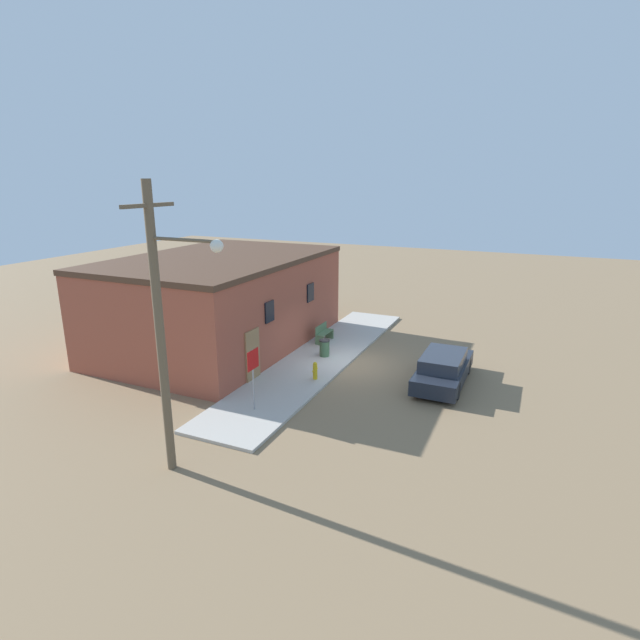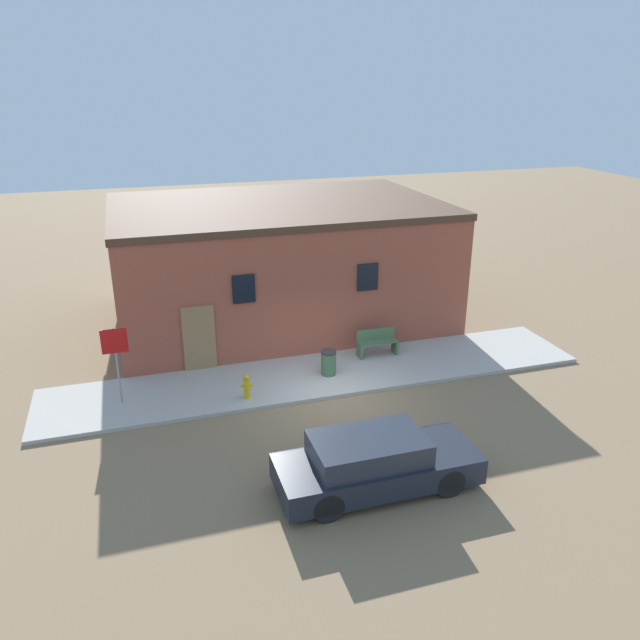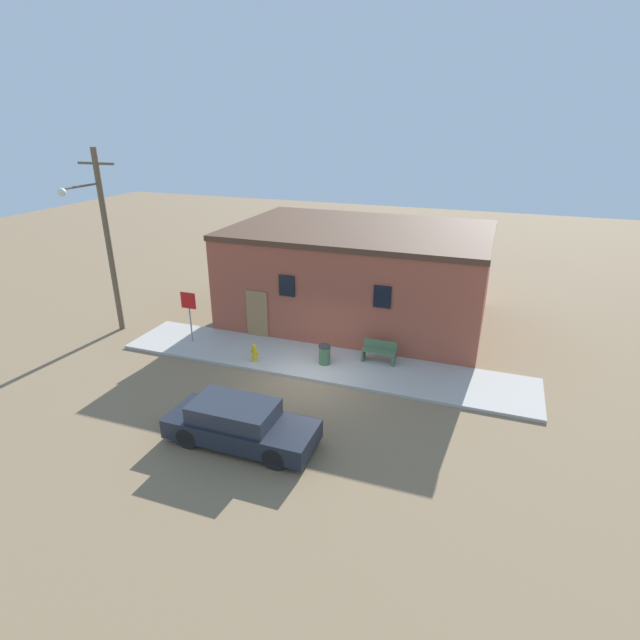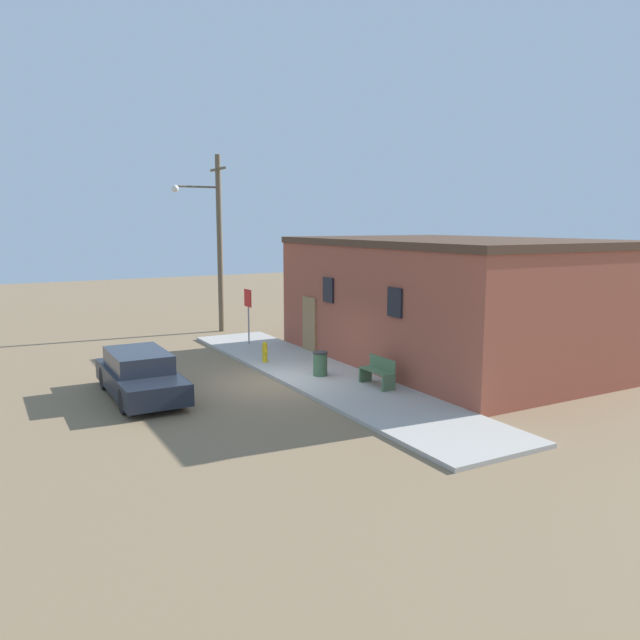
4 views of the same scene
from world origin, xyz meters
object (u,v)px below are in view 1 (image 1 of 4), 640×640
fire_hydrant (315,370)px  bench (324,333)px  stop_sign (253,368)px  trash_bin (324,348)px  parked_car (443,368)px  utility_pole (163,324)px

fire_hydrant → bench: size_ratio=0.56×
stop_sign → trash_bin: bearing=-0.4°
stop_sign → parked_car: size_ratio=0.49×
fire_hydrant → parked_car: 5.19m
bench → stop_sign: bearing=-173.9°
utility_pole → parked_car: utility_pole is taller
fire_hydrant → parked_car: bearing=-67.9°
parked_car → fire_hydrant: bearing=112.1°
bench → utility_pole: 12.71m
stop_sign → utility_pole: (-4.03, 0.18, 2.65)m
trash_bin → fire_hydrant: bearing=-164.3°
utility_pole → parked_car: size_ratio=1.76×
stop_sign → utility_pole: bearing=177.5°
utility_pole → parked_car: bearing=-31.6°
stop_sign → trash_bin: stop_sign is taller
stop_sign → trash_bin: (6.10, -0.05, -1.18)m
trash_bin → stop_sign: bearing=179.6°
stop_sign → bench: size_ratio=1.69×
fire_hydrant → parked_car: (1.95, -4.81, 0.16)m
stop_sign → parked_car: stop_sign is taller
utility_pole → fire_hydrant: bearing=-7.4°
trash_bin → utility_pole: bearing=178.7°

